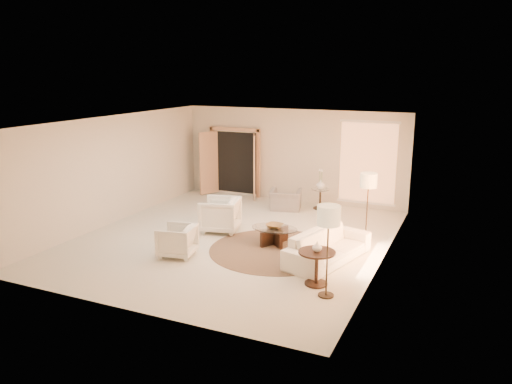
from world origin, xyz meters
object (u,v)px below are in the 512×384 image
at_px(floor_lamp_far, 329,220).
at_px(bowl, 275,226).
at_px(armchair_left, 220,213).
at_px(armchair_right, 177,239).
at_px(accent_chair, 286,197).
at_px(side_vase, 321,184).
at_px(end_table, 317,262).
at_px(floor_lamp_near, 368,183).
at_px(sofa, 328,246).
at_px(side_table, 320,197).
at_px(end_vase, 317,247).
at_px(coffee_table, 274,234).

bearing_deg(floor_lamp_far, bowl, 130.94).
bearing_deg(armchair_left, armchair_right, -14.83).
bearing_deg(armchair_right, accent_chair, 158.06).
height_order(accent_chair, side_vase, side_vase).
height_order(end_table, floor_lamp_far, floor_lamp_far).
height_order(armchair_left, floor_lamp_near, floor_lamp_near).
bearing_deg(floor_lamp_near, sofa, -105.12).
bearing_deg(sofa, accent_chair, 48.75).
xyz_separation_m(sofa, side_table, (-1.36, 3.87, 0.03)).
bearing_deg(side_table, bowl, -91.07).
bearing_deg(armchair_right, bowl, 121.71).
bearing_deg(floor_lamp_near, end_vase, -96.14).
bearing_deg(side_table, accent_chair, -150.78).
bearing_deg(floor_lamp_near, side_vase, 129.09).
xyz_separation_m(accent_chair, floor_lamp_far, (2.68, -5.03, 1.04)).
bearing_deg(bowl, armchair_left, 167.69).
relative_size(floor_lamp_near, side_vase, 6.09).
xyz_separation_m(coffee_table, floor_lamp_near, (1.87, 1.16, 1.13)).
bearing_deg(side_vase, floor_lamp_near, -50.91).
height_order(accent_chair, bowl, accent_chair).
height_order(side_table, side_vase, side_vase).
xyz_separation_m(side_table, floor_lamp_far, (1.80, -5.52, 1.06)).
distance_m(side_table, end_vase, 5.34).
bearing_deg(floor_lamp_far, side_table, 108.07).
bearing_deg(armchair_right, end_vase, 75.05).
height_order(coffee_table, bowl, bowl).
bearing_deg(armchair_left, coffee_table, 64.03).
relative_size(side_table, end_vase, 3.12).
relative_size(sofa, coffee_table, 1.80).
distance_m(armchair_right, side_vase, 5.21).
xyz_separation_m(side_table, end_vase, (1.49, -5.12, 0.39)).
height_order(sofa, side_vase, side_vase).
distance_m(accent_chair, end_vase, 5.21).
distance_m(coffee_table, floor_lamp_far, 3.08).
distance_m(floor_lamp_near, end_vase, 2.98).
bearing_deg(coffee_table, armchair_right, -137.00).
bearing_deg(end_table, bowl, 131.72).
bearing_deg(accent_chair, floor_lamp_near, 133.05).
relative_size(armchair_right, coffee_table, 0.61).
distance_m(armchair_left, floor_lamp_near, 3.68).
bearing_deg(sofa, side_vase, 34.55).
height_order(end_table, bowl, end_table).
bearing_deg(armchair_right, sofa, 97.42).
distance_m(end_table, side_table, 5.33).
xyz_separation_m(end_table, floor_lamp_far, (0.31, -0.41, 0.97)).
height_order(side_table, bowl, side_table).
xyz_separation_m(armchair_left, side_vase, (1.67, 3.02, 0.26)).
height_order(accent_chair, floor_lamp_far, floor_lamp_far).
height_order(side_table, floor_lamp_far, floor_lamp_far).
bearing_deg(end_vase, armchair_left, 146.50).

